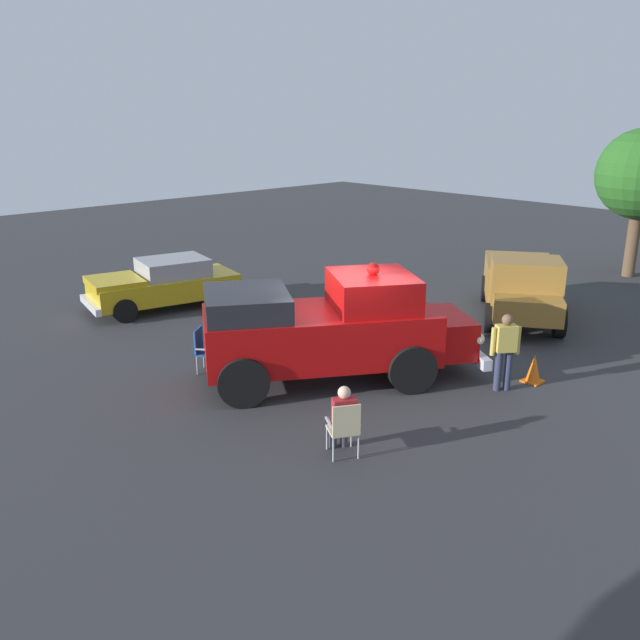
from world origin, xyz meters
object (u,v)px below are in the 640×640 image
at_px(lawn_chair_spare, 280,318).
at_px(traffic_cone, 534,369).
at_px(lawn_chair_near_truck, 345,426).
at_px(vintage_fire_truck, 331,328).
at_px(spectator_seated, 343,417).
at_px(spectator_standing, 505,347).
at_px(lawn_chair_by_car, 204,347).
at_px(parked_pickup, 522,284).
at_px(classic_hot_rod, 163,283).

bearing_deg(lawn_chair_spare, traffic_cone, -159.29).
bearing_deg(lawn_chair_near_truck, vintage_fire_truck, -40.35).
distance_m(spectator_seated, spectator_standing, 4.42).
bearing_deg(lawn_chair_spare, lawn_chair_by_car, 99.80).
xyz_separation_m(parked_pickup, lawn_chair_near_truck, (-2.17, 9.29, -0.40)).
distance_m(parked_pickup, lawn_chair_near_truck, 9.55).
distance_m(lawn_chair_by_car, lawn_chair_spare, 2.67).
bearing_deg(spectator_seated, parked_pickup, -77.45).
xyz_separation_m(lawn_chair_by_car, traffic_cone, (-5.43, -4.85, -0.28)).
bearing_deg(traffic_cone, lawn_chair_spare, 20.71).
bearing_deg(parked_pickup, lawn_chair_by_car, 72.66).
distance_m(vintage_fire_truck, classic_hot_rod, 7.43).
relative_size(lawn_chair_near_truck, spectator_standing, 0.61).
relative_size(vintage_fire_truck, lawn_chair_spare, 6.07).
distance_m(lawn_chair_near_truck, traffic_cone, 5.37).
height_order(classic_hot_rod, lawn_chair_by_car, classic_hot_rod).
xyz_separation_m(classic_hot_rod, lawn_chair_near_truck, (-10.04, 2.50, -0.16)).
height_order(classic_hot_rod, lawn_chair_near_truck, classic_hot_rod).
bearing_deg(vintage_fire_truck, traffic_cone, -135.26).
bearing_deg(lawn_chair_by_car, parked_pickup, -107.34).
distance_m(spectator_seated, traffic_cone, 5.32).
bearing_deg(lawn_chair_near_truck, spectator_seated, -30.87).
bearing_deg(traffic_cone, parked_pickup, -55.90).
bearing_deg(spectator_seated, lawn_chair_near_truck, 149.13).
xyz_separation_m(classic_hot_rod, traffic_cone, (-10.55, -2.83, -0.44)).
bearing_deg(spectator_standing, spectator_seated, 84.91).
xyz_separation_m(lawn_chair_near_truck, spectator_standing, (-0.28, -4.47, 0.37)).
height_order(parked_pickup, spectator_standing, parked_pickup).
relative_size(vintage_fire_truck, traffic_cone, 9.75).
distance_m(vintage_fire_truck, parked_pickup, 7.08).
height_order(classic_hot_rod, lawn_chair_spare, classic_hot_rod).
bearing_deg(traffic_cone, spectator_standing, 75.11).
relative_size(vintage_fire_truck, lawn_chair_by_car, 6.07).
xyz_separation_m(vintage_fire_truck, lawn_chair_near_truck, (-2.63, 2.23, -0.61)).
bearing_deg(traffic_cone, lawn_chair_near_truck, 84.54).
xyz_separation_m(vintage_fire_truck, parked_pickup, (-0.46, -7.06, -0.21)).
bearing_deg(traffic_cone, spectator_seated, 83.25).
relative_size(classic_hot_rod, spectator_seated, 3.60).
relative_size(lawn_chair_near_truck, traffic_cone, 1.61).
bearing_deg(spectator_standing, traffic_cone, -104.89).
relative_size(spectator_seated, traffic_cone, 2.03).
height_order(lawn_chair_near_truck, traffic_cone, lawn_chair_near_truck).
relative_size(classic_hot_rod, traffic_cone, 7.32).
bearing_deg(traffic_cone, vintage_fire_truck, 44.74).
bearing_deg(lawn_chair_spare, spectator_seated, 149.89).
bearing_deg(spectator_seated, lawn_chair_by_car, -5.00).
bearing_deg(classic_hot_rod, parked_pickup, -139.22).
bearing_deg(lawn_chair_near_truck, traffic_cone, -95.46).
height_order(lawn_chair_by_car, spectator_seated, spectator_seated).
xyz_separation_m(vintage_fire_truck, spectator_seated, (-2.51, 2.16, -0.50)).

